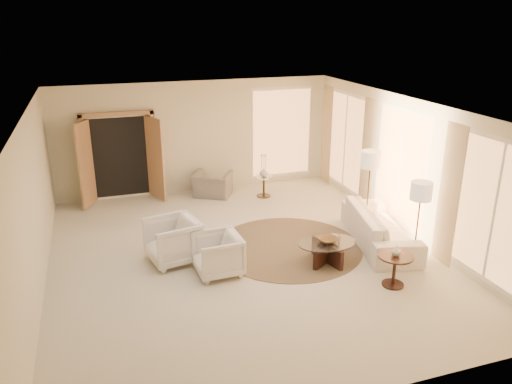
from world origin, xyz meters
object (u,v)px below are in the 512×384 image
object	(u,v)px
armchair_right	(218,253)
accent_chair	(212,181)
sofa	(380,227)
end_vase	(396,251)
side_table	(264,184)
bowl	(328,240)
end_table	(395,265)
floor_lamp_far	(421,195)
armchair_left	(173,239)
coffee_table	(327,250)
side_vase	(264,172)
floor_lamp_near	(371,163)

from	to	relation	value
armchair_right	accent_chair	xyz separation A→B (m)	(0.85, 3.92, -0.00)
sofa	end_vase	size ratio (longest dim) A/B	14.58
side_table	bowl	xyz separation A→B (m)	(-0.05, -3.71, 0.13)
sofa	end_table	size ratio (longest dim) A/B	4.06
end_table	end_vase	bearing A→B (deg)	0.00
sofa	end_table	bearing A→B (deg)	169.76
sofa	floor_lamp_far	distance (m)	1.37
armchair_left	floor_lamp_far	bearing A→B (deg)	59.60
armchair_right	accent_chair	distance (m)	4.01
armchair_left	end_vase	distance (m)	3.95
coffee_table	side_table	xyz separation A→B (m)	(0.05, 3.71, 0.06)
sofa	coffee_table	distance (m)	1.42
end_vase	side_vase	bearing A→B (deg)	97.64
floor_lamp_near	end_vase	size ratio (longest dim) A/B	10.24
bowl	side_vase	distance (m)	3.71
coffee_table	floor_lamp_far	bearing A→B (deg)	-19.01
end_vase	sofa	bearing A→B (deg)	66.81
coffee_table	bowl	size ratio (longest dim) A/B	4.19
floor_lamp_near	bowl	bearing A→B (deg)	-141.45
coffee_table	end_vase	size ratio (longest dim) A/B	8.82
accent_chair	coffee_table	distance (m)	4.32
coffee_table	end_table	bearing A→B (deg)	-57.52
floor_lamp_far	bowl	bearing A→B (deg)	160.99
accent_chair	side_vase	bearing A→B (deg)	-171.44
armchair_left	side_vase	world-z (taller)	armchair_left
bowl	floor_lamp_near	bearing A→B (deg)	38.55
sofa	side_table	distance (m)	3.53
sofa	armchair_left	world-z (taller)	armchair_left
side_table	floor_lamp_near	xyz separation A→B (m)	(1.45, -2.51, 1.12)
sofa	armchair_right	distance (m)	3.36
coffee_table	side_table	bearing A→B (deg)	89.15
bowl	end_table	bearing A→B (deg)	-57.52
accent_chair	coffee_table	world-z (taller)	accent_chair
coffee_table	end_vase	world-z (taller)	end_vase
side_vase	floor_lamp_far	bearing A→B (deg)	-71.06
armchair_right	side_table	world-z (taller)	armchair_right
armchair_left	armchair_right	world-z (taller)	armchair_left
end_table	floor_lamp_near	size ratio (longest dim) A/B	0.35
sofa	coffee_table	xyz separation A→B (m)	(-1.35, -0.42, -0.09)
coffee_table	floor_lamp_far	world-z (taller)	floor_lamp_far
armchair_left	accent_chair	size ratio (longest dim) A/B	0.99
bowl	accent_chair	bearing A→B (deg)	105.56
armchair_right	side_table	size ratio (longest dim) A/B	1.50
accent_chair	side_vase	xyz separation A→B (m)	(1.21, -0.45, 0.24)
accent_chair	end_table	bearing A→B (deg)	138.42
armchair_left	armchair_right	distance (m)	0.97
sofa	armchair_left	distance (m)	4.06
floor_lamp_near	end_vase	world-z (taller)	floor_lamp_near
coffee_table	sofa	bearing A→B (deg)	17.26
armchair_left	floor_lamp_near	xyz separation A→B (m)	(4.18, 0.25, 0.99)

